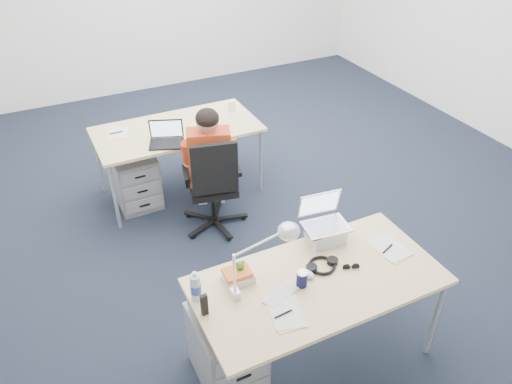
% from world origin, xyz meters
% --- Properties ---
extents(floor, '(7.00, 7.00, 0.00)m').
position_xyz_m(floor, '(0.00, 0.00, 0.00)').
color(floor, black).
rests_on(floor, ground).
extents(room, '(6.02, 7.02, 2.80)m').
position_xyz_m(room, '(0.00, 0.00, 1.71)').
color(room, white).
rests_on(room, ground).
extents(desk_near, '(1.60, 0.80, 0.73)m').
position_xyz_m(desk_near, '(-0.74, -1.74, 0.68)').
color(desk_near, '#DBBC7E').
rests_on(desk_near, ground).
extents(desk_far, '(1.60, 0.80, 0.73)m').
position_xyz_m(desk_far, '(-0.87, 0.66, 0.68)').
color(desk_far, '#DBBC7E').
rests_on(desk_far, ground).
extents(office_chair, '(0.74, 0.74, 0.98)m').
position_xyz_m(office_chair, '(-0.80, -0.06, 0.28)').
color(office_chair, black).
rests_on(office_chair, ground).
extents(seated_person, '(0.52, 0.72, 1.20)m').
position_xyz_m(seated_person, '(-0.76, 0.10, 0.60)').
color(seated_person, '#C2411B').
rests_on(seated_person, ground).
extents(drawer_pedestal_near, '(0.40, 0.50, 0.55)m').
position_xyz_m(drawer_pedestal_near, '(-1.34, -1.63, 0.28)').
color(drawer_pedestal_near, gray).
rests_on(drawer_pedestal_near, ground).
extents(drawer_pedestal_far, '(0.40, 0.50, 0.55)m').
position_xyz_m(drawer_pedestal_far, '(-1.35, 0.65, 0.28)').
color(drawer_pedestal_far, gray).
rests_on(drawer_pedestal_far, ground).
extents(silver_laptop, '(0.33, 0.28, 0.33)m').
position_xyz_m(silver_laptop, '(-0.49, -1.43, 0.89)').
color(silver_laptop, silver).
rests_on(silver_laptop, desk_near).
extents(wireless_keyboard, '(0.26, 0.18, 0.01)m').
position_xyz_m(wireless_keyboard, '(-1.02, -1.76, 0.74)').
color(wireless_keyboard, white).
rests_on(wireless_keyboard, desk_near).
extents(computer_mouse, '(0.10, 0.13, 0.04)m').
position_xyz_m(computer_mouse, '(-0.79, -1.68, 0.75)').
color(computer_mouse, white).
rests_on(computer_mouse, desk_near).
extents(headphones, '(0.24, 0.18, 0.04)m').
position_xyz_m(headphones, '(-0.66, -1.65, 0.75)').
color(headphones, black).
rests_on(headphones, desk_near).
extents(can_koozie, '(0.07, 0.07, 0.11)m').
position_xyz_m(can_koozie, '(-0.86, -1.74, 0.79)').
color(can_koozie, '#13143D').
rests_on(can_koozie, desk_near).
extents(water_bottle, '(0.08, 0.08, 0.21)m').
position_xyz_m(water_bottle, '(-1.49, -1.55, 0.84)').
color(water_bottle, silver).
rests_on(water_bottle, desk_near).
extents(bear_figurine, '(0.08, 0.06, 0.14)m').
position_xyz_m(bear_figurine, '(-1.18, -1.51, 0.80)').
color(bear_figurine, '#35751F').
rests_on(bear_figurine, desk_near).
extents(book_stack, '(0.20, 0.16, 0.08)m').
position_xyz_m(book_stack, '(-1.20, -1.53, 0.77)').
color(book_stack, silver).
rests_on(book_stack, desk_near).
extents(cordless_phone, '(0.04, 0.03, 0.15)m').
position_xyz_m(cordless_phone, '(-1.49, -1.69, 0.81)').
color(cordless_phone, black).
rests_on(cordless_phone, desk_near).
extents(papers_left, '(0.23, 0.29, 0.01)m').
position_xyz_m(papers_left, '(-1.07, -1.91, 0.73)').
color(papers_left, '#F4FF93').
rests_on(papers_left, desk_near).
extents(papers_right, '(0.20, 0.28, 0.01)m').
position_xyz_m(papers_right, '(-0.15, -1.71, 0.73)').
color(papers_right, '#F4FF93').
rests_on(papers_right, desk_near).
extents(sunglasses, '(0.13, 0.09, 0.03)m').
position_xyz_m(sunglasses, '(-0.50, -1.75, 0.74)').
color(sunglasses, black).
rests_on(sunglasses, desk_near).
extents(desk_lamp, '(0.41, 0.17, 0.46)m').
position_xyz_m(desk_lamp, '(-1.14, -1.64, 0.96)').
color(desk_lamp, silver).
rests_on(desk_lamp, desk_near).
extents(dark_laptop, '(0.40, 0.39, 0.23)m').
position_xyz_m(dark_laptop, '(-1.07, 0.38, 0.84)').
color(dark_laptop, black).
rests_on(dark_laptop, desk_far).
extents(far_cup, '(0.10, 0.10, 0.11)m').
position_xyz_m(far_cup, '(-0.23, 0.79, 0.78)').
color(far_cup, white).
rests_on(far_cup, desk_far).
extents(far_papers, '(0.26, 0.31, 0.01)m').
position_xyz_m(far_papers, '(-1.42, 0.79, 0.73)').
color(far_papers, white).
rests_on(far_papers, desk_far).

